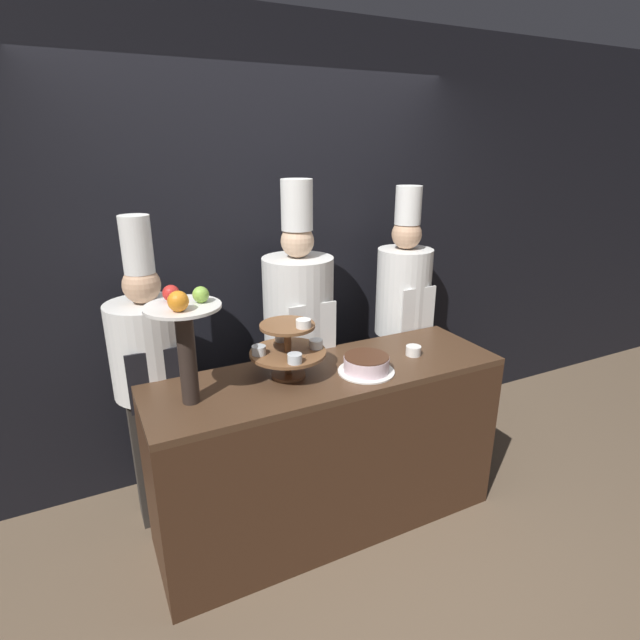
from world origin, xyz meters
TOP-DOWN VIEW (x-y plane):
  - ground_plane at (0.00, 0.00)m, footprint 14.00×14.00m
  - wall_back at (0.00, 1.16)m, footprint 10.00×0.06m
  - buffet_counter at (0.00, 0.29)m, footprint 1.89×0.59m
  - tiered_stand at (-0.21, 0.33)m, footprint 0.39×0.39m
  - fruit_pedestal at (-0.71, 0.28)m, footprint 0.33×0.33m
  - cake_round at (0.17, 0.19)m, footprint 0.29×0.29m
  - cup_white at (0.52, 0.27)m, footprint 0.08×0.08m
  - chef_left at (-0.82, 0.77)m, footprint 0.41×0.41m
  - chef_center_left at (0.04, 0.77)m, footprint 0.42×0.42m
  - chef_center_right at (0.80, 0.77)m, footprint 0.35×0.35m

SIDE VIEW (x-z plane):
  - ground_plane at x=0.00m, z-range 0.00..0.00m
  - buffet_counter at x=0.00m, z-range 0.00..0.95m
  - chef_left at x=-0.82m, z-range 0.03..1.78m
  - cup_white at x=0.52m, z-range 0.95..1.01m
  - cake_round at x=0.17m, z-range 0.95..1.04m
  - chef_center_right at x=0.80m, z-range 0.09..1.92m
  - chef_center_left at x=0.04m, z-range 0.06..1.95m
  - tiered_stand at x=-0.21m, z-range 0.96..1.28m
  - fruit_pedestal at x=-0.71m, z-range 1.03..1.59m
  - wall_back at x=0.00m, z-range 0.00..2.80m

